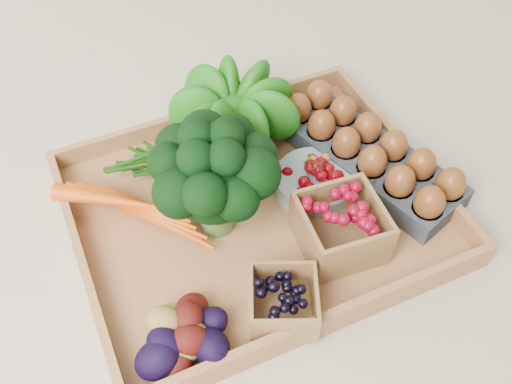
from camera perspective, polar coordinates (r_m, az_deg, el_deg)
name	(u,v)px	position (r m, az deg, el deg)	size (l,w,h in m)	color
ground	(256,216)	(0.90, 0.00, -2.43)	(4.00, 4.00, 0.00)	beige
tray	(256,213)	(0.90, 0.00, -2.14)	(0.55, 0.45, 0.01)	#B0794A
carrots	(146,213)	(0.88, -10.95, -2.04)	(0.19, 0.13, 0.04)	#DB510E
lettuce	(233,107)	(0.95, -2.28, 8.48)	(0.15, 0.15, 0.15)	#10580D
broccoli	(215,195)	(0.82, -4.11, -0.27)	(0.18, 0.18, 0.14)	black
cherry_bowl	(315,183)	(0.91, 5.88, 0.92)	(0.13, 0.13, 0.03)	#8C9EA5
egg_carton	(367,159)	(0.96, 11.01, 3.28)	(0.11, 0.33, 0.04)	#3A4049
potatoes	(177,330)	(0.75, -7.95, -13.54)	(0.13, 0.13, 0.08)	#3A0B09
punnet_blackberry	(283,302)	(0.77, 2.74, -10.91)	(0.09, 0.09, 0.06)	black
punnet_raspberry	(341,227)	(0.83, 8.46, -3.53)	(0.12, 0.12, 0.08)	maroon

